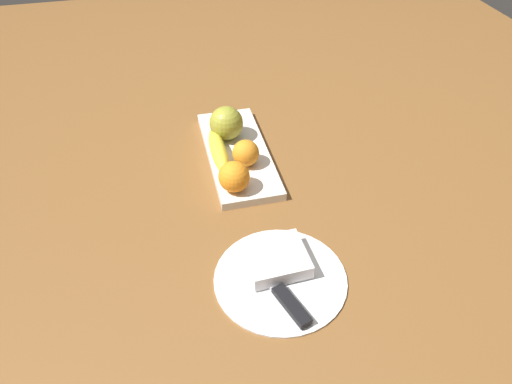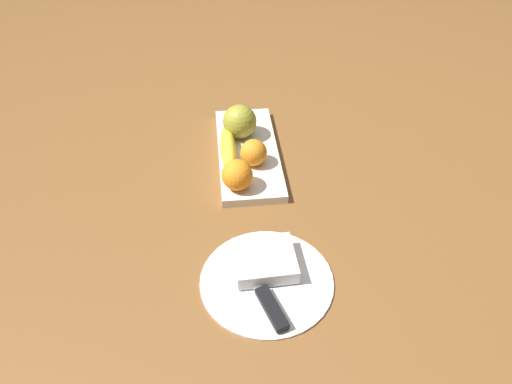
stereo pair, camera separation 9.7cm
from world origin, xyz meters
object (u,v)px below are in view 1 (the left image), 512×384
Objects in this scene: orange_near_apple at (245,153)px; fruit_tray at (238,154)px; dinner_plate at (280,278)px; folded_napkin at (276,259)px; apple at (226,123)px; knife at (286,299)px; orange_near_banana at (234,177)px; banana at (218,151)px.

fruit_tray is at bearing 7.87° from orange_near_apple.
dinner_plate is 0.04m from folded_napkin.
apple is 0.34× the size of dinner_plate.
dinner_plate is (-0.38, 0.00, -0.01)m from fruit_tray.
knife is (-0.44, 0.00, 0.00)m from fruit_tray.
knife is (-0.38, 0.01, -0.04)m from orange_near_apple.
apple is 1.34× the size of orange_near_apple.
fruit_tray reaches higher than dinner_plate.
folded_napkin is at bearing -170.77° from orange_near_banana.
folded_napkin reaches higher than dinner_plate.
orange_near_banana is (-0.14, 0.04, 0.04)m from fruit_tray.
orange_near_banana is 0.25m from dinner_plate.
orange_near_banana is (-0.20, 0.02, -0.01)m from apple.
apple is 0.45m from dinner_plate.
banana is at bearing 6.22° from orange_near_banana.
fruit_tray is at bearing -0.00° from dinner_plate.
banana is (-0.02, 0.05, 0.03)m from fruit_tray.
orange_near_banana is at bearing 173.98° from apple.
knife is at bearing -178.89° from apple.
banana is 2.59× the size of orange_near_banana.
apple reaches higher than knife.
orange_near_apple is 0.09m from orange_near_banana.
fruit_tray is 4.34× the size of apple.
apple is 0.20m from orange_near_banana.
orange_near_banana is at bearing -173.92° from banana.
knife is at bearing -174.23° from banana.
fruit_tray is 2.04× the size of banana.
orange_near_apple is at bearing -1.51° from folded_napkin.
orange_near_banana reaches higher than knife.
orange_near_apple reaches higher than dinner_plate.
dinner_plate is (-0.33, 0.01, -0.05)m from orange_near_apple.
apple reaches higher than dinner_plate.
dinner_plate is at bearing 180.00° from fruit_tray.
fruit_tray is at bearing -166.38° from apple.
banana reaches higher than fruit_tray.
orange_near_apple is 0.38m from knife.
folded_napkin is at bearing -171.98° from banana.
orange_near_banana is 0.28× the size of dinner_plate.
orange_near_banana is at bearing 151.97° from orange_near_apple.
fruit_tray is at bearing -71.83° from banana.
orange_near_apple is at bearing -125.97° from banana.
folded_napkin reaches higher than fruit_tray.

